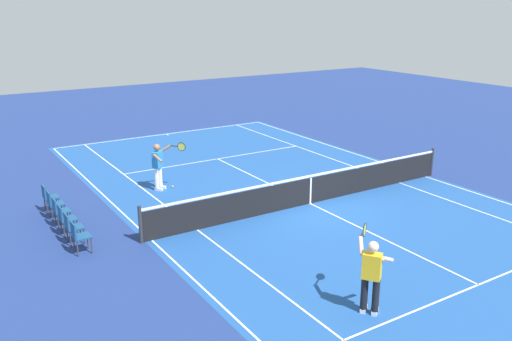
# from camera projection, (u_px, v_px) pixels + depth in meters

# --- Properties ---
(ground_plane) EXTENTS (60.00, 60.00, 0.00)m
(ground_plane) POSITION_uv_depth(u_px,v_px,m) (310.00, 204.00, 17.77)
(ground_plane) COLOR navy
(court_slab) EXTENTS (24.20, 11.40, 0.00)m
(court_slab) POSITION_uv_depth(u_px,v_px,m) (310.00, 203.00, 17.77)
(court_slab) COLOR #1E4C93
(court_slab) RESTS_ON ground_plane
(court_line_markings) EXTENTS (23.85, 11.05, 0.01)m
(court_line_markings) POSITION_uv_depth(u_px,v_px,m) (310.00, 203.00, 17.77)
(court_line_markings) COLOR white
(court_line_markings) RESTS_ON ground_plane
(tennis_net) EXTENTS (0.10, 11.70, 1.08)m
(tennis_net) POSITION_uv_depth(u_px,v_px,m) (310.00, 189.00, 17.63)
(tennis_net) COLOR #2D2D33
(tennis_net) RESTS_ON ground_plane
(tennis_player_near) EXTENTS (0.73, 1.09, 1.70)m
(tennis_player_near) POSITION_uv_depth(u_px,v_px,m) (159.00, 164.00, 18.88)
(tennis_player_near) COLOR white
(tennis_player_near) RESTS_ON ground_plane
(tennis_player_far) EXTENTS (1.06, 0.78, 1.70)m
(tennis_player_far) POSITION_uv_depth(u_px,v_px,m) (371.00, 273.00, 11.19)
(tennis_player_far) COLOR black
(tennis_player_far) RESTS_ON ground_plane
(tennis_ball) EXTENTS (0.07, 0.07, 0.07)m
(tennis_ball) POSITION_uv_depth(u_px,v_px,m) (173.00, 187.00, 19.34)
(tennis_ball) COLOR #CCE01E
(tennis_ball) RESTS_ON ground_plane
(spectator_chair_0) EXTENTS (0.44, 0.44, 0.88)m
(spectator_chair_0) POSITION_uv_depth(u_px,v_px,m) (78.00, 235.00, 14.05)
(spectator_chair_0) COLOR #38383D
(spectator_chair_0) RESTS_ON ground_plane
(spectator_chair_1) EXTENTS (0.44, 0.44, 0.88)m
(spectator_chair_1) POSITION_uv_depth(u_px,v_px,m) (71.00, 226.00, 14.63)
(spectator_chair_1) COLOR #38383D
(spectator_chair_1) RESTS_ON ground_plane
(spectator_chair_2) EXTENTS (0.44, 0.44, 0.88)m
(spectator_chair_2) POSITION_uv_depth(u_px,v_px,m) (65.00, 218.00, 15.21)
(spectator_chair_2) COLOR #38383D
(spectator_chair_2) RESTS_ON ground_plane
(spectator_chair_3) EXTENTS (0.44, 0.44, 0.88)m
(spectator_chair_3) POSITION_uv_depth(u_px,v_px,m) (59.00, 210.00, 15.79)
(spectator_chair_3) COLOR #38383D
(spectator_chair_3) RESTS_ON ground_plane
(spectator_chair_4) EXTENTS (0.44, 0.44, 0.88)m
(spectator_chair_4) POSITION_uv_depth(u_px,v_px,m) (53.00, 203.00, 16.37)
(spectator_chair_4) COLOR #38383D
(spectator_chair_4) RESTS_ON ground_plane
(spectator_chair_5) EXTENTS (0.44, 0.44, 0.88)m
(spectator_chair_5) POSITION_uv_depth(u_px,v_px,m) (48.00, 196.00, 16.95)
(spectator_chair_5) COLOR #38383D
(spectator_chair_5) RESTS_ON ground_plane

